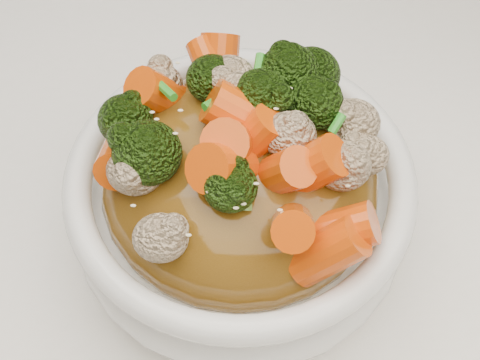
# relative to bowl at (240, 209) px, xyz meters

# --- Properties ---
(tablecloth) EXTENTS (1.20, 0.80, 0.04)m
(tablecloth) POSITION_rel_bowl_xyz_m (0.02, -0.02, -0.06)
(tablecloth) COLOR white
(tablecloth) RESTS_ON dining_table
(bowl) EXTENTS (0.23, 0.23, 0.08)m
(bowl) POSITION_rel_bowl_xyz_m (0.00, 0.00, 0.00)
(bowl) COLOR white
(bowl) RESTS_ON tablecloth
(sauce_base) EXTENTS (0.19, 0.19, 0.08)m
(sauce_base) POSITION_rel_bowl_xyz_m (0.00, 0.00, 0.03)
(sauce_base) COLOR brown
(sauce_base) RESTS_ON bowl
(carrots) EXTENTS (0.19, 0.19, 0.04)m
(carrots) POSITION_rel_bowl_xyz_m (0.00, 0.00, 0.08)
(carrots) COLOR #D44806
(carrots) RESTS_ON sauce_base
(broccoli) EXTENTS (0.19, 0.19, 0.04)m
(broccoli) POSITION_rel_bowl_xyz_m (0.00, 0.00, 0.08)
(broccoli) COLOR black
(broccoli) RESTS_ON sauce_base
(cauliflower) EXTENTS (0.19, 0.19, 0.03)m
(cauliflower) POSITION_rel_bowl_xyz_m (0.00, 0.00, 0.08)
(cauliflower) COLOR tan
(cauliflower) RESTS_ON sauce_base
(scallions) EXTENTS (0.14, 0.14, 0.02)m
(scallions) POSITION_rel_bowl_xyz_m (0.00, 0.00, 0.08)
(scallions) COLOR #2A8D20
(scallions) RESTS_ON sauce_base
(sesame_seeds) EXTENTS (0.17, 0.17, 0.01)m
(sesame_seeds) POSITION_rel_bowl_xyz_m (0.00, 0.00, 0.08)
(sesame_seeds) COLOR beige
(sesame_seeds) RESTS_ON sauce_base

